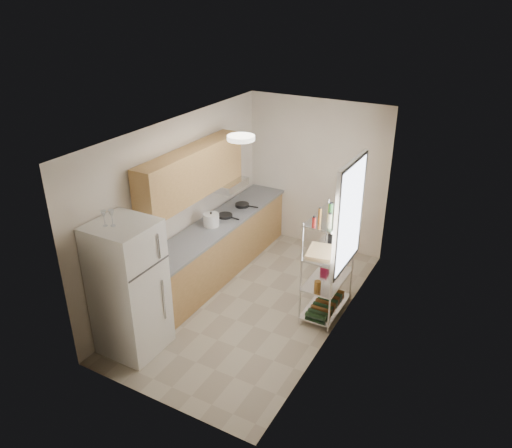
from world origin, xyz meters
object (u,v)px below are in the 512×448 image
Objects in this scene: refrigerator at (129,288)px; espresso_machine at (338,231)px; frying_pan_large at (225,216)px; rice_cooker at (211,220)px; cutting_board at (321,251)px.

espresso_machine is at bearing 49.73° from refrigerator.
rice_cooker is at bearing -86.13° from frying_pan_large.
espresso_machine is (1.93, 0.28, 0.15)m from rice_cooker.
cutting_board is 0.47m from espresso_machine.
refrigerator reaches higher than rice_cooker.
rice_cooker is at bearing 91.84° from refrigerator.
espresso_machine reaches higher than rice_cooker.
espresso_machine is (1.87, 2.20, 0.27)m from refrigerator.
frying_pan_large is at bearing -166.76° from espresso_machine.
rice_cooker reaches higher than cutting_board.
cutting_board is at bearing -10.34° from frying_pan_large.
rice_cooker is 0.88× the size of espresso_machine.
cutting_board is at bearing 44.16° from refrigerator.
refrigerator is 1.93m from rice_cooker.
espresso_machine is at bearing 82.09° from cutting_board.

